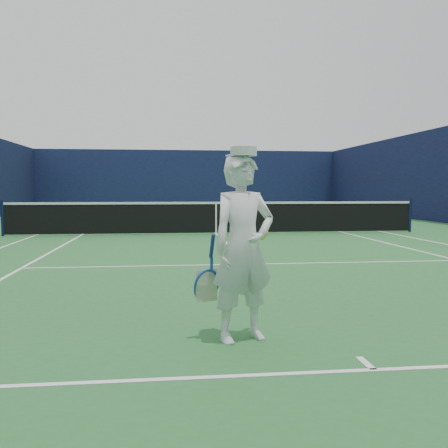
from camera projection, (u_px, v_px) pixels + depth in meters
name	position (u px, v px, depth m)	size (l,w,h in m)	color
ground	(216.00, 234.00, 15.62)	(80.00, 80.00, 0.00)	#27662F
court_markings	(216.00, 234.00, 15.62)	(11.03, 23.83, 0.01)	white
windscreen_fence	(216.00, 170.00, 15.48)	(20.12, 36.12, 4.00)	#10173A
tennis_net	(216.00, 216.00, 15.58)	(12.88, 0.09, 1.07)	#141E4C
tennis_player	(243.00, 247.00, 4.57)	(0.85, 0.61, 1.78)	white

